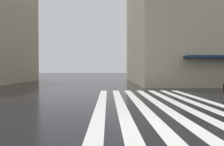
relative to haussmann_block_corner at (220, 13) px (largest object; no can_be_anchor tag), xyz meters
name	(u,v)px	position (x,y,z in m)	size (l,w,h in m)	color
ground_plane	(166,128)	(-21.32, 14.23, -9.98)	(220.00, 220.00, 0.00)	black
zebra_crossing	(159,104)	(-17.32, 13.36, -9.97)	(13.00, 6.50, 0.01)	silver
haussmann_block_corner	(220,13)	(0.00, 0.00, 0.00)	(18.85, 24.97, 20.38)	tan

